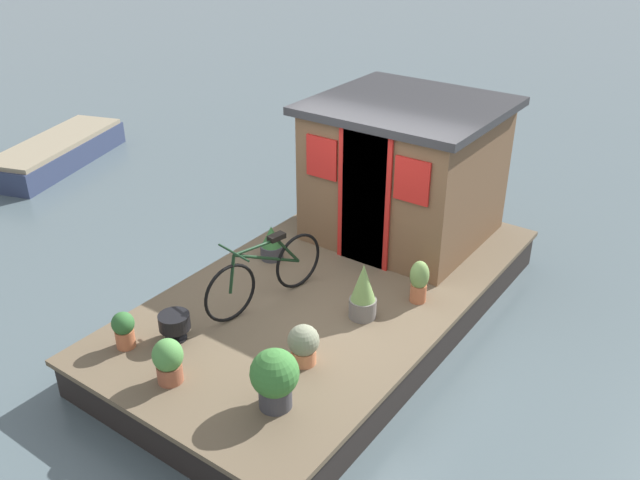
{
  "coord_description": "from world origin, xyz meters",
  "views": [
    {
      "loc": [
        -5.53,
        -3.82,
        4.66
      ],
      "look_at": [
        -0.2,
        0.0,
        1.18
      ],
      "focal_mm": 37.72,
      "sensor_mm": 36.0,
      "label": 1
    }
  ],
  "objects_px": {
    "potted_plant_mint": "(272,243)",
    "dinghy_boat": "(57,152)",
    "potted_plant_thyme": "(168,360)",
    "potted_plant_rosemary": "(275,377)",
    "houseboat_cabin": "(405,170)",
    "potted_plant_geranium": "(124,329)",
    "potted_plant_basil": "(304,344)",
    "potted_plant_sage": "(419,281)",
    "charcoal_grill": "(174,323)",
    "potted_plant_fern": "(363,292)",
    "bicycle": "(266,273)"
  },
  "relations": [
    {
      "from": "houseboat_cabin",
      "to": "bicycle",
      "type": "distance_m",
      "value": 2.46
    },
    {
      "from": "potted_plant_mint",
      "to": "dinghy_boat",
      "type": "xyz_separation_m",
      "value": [
        1.09,
        6.07,
        -0.45
      ]
    },
    {
      "from": "potted_plant_fern",
      "to": "dinghy_boat",
      "type": "bearing_deg",
      "value": 78.8
    },
    {
      "from": "houseboat_cabin",
      "to": "potted_plant_geranium",
      "type": "height_order",
      "value": "houseboat_cabin"
    },
    {
      "from": "potted_plant_basil",
      "to": "charcoal_grill",
      "type": "xyz_separation_m",
      "value": [
        -0.46,
        1.31,
        -0.02
      ]
    },
    {
      "from": "potted_plant_thyme",
      "to": "charcoal_grill",
      "type": "distance_m",
      "value": 0.67
    },
    {
      "from": "bicycle",
      "to": "potted_plant_sage",
      "type": "relative_size",
      "value": 3.21
    },
    {
      "from": "potted_plant_fern",
      "to": "potted_plant_mint",
      "type": "relative_size",
      "value": 1.45
    },
    {
      "from": "houseboat_cabin",
      "to": "potted_plant_rosemary",
      "type": "relative_size",
      "value": 3.82
    },
    {
      "from": "potted_plant_rosemary",
      "to": "potted_plant_mint",
      "type": "distance_m",
      "value": 2.72
    },
    {
      "from": "potted_plant_geranium",
      "to": "potted_plant_fern",
      "type": "bearing_deg",
      "value": -41.98
    },
    {
      "from": "potted_plant_sage",
      "to": "dinghy_boat",
      "type": "distance_m",
      "value": 8.1
    },
    {
      "from": "dinghy_boat",
      "to": "potted_plant_basil",
      "type": "bearing_deg",
      "value": -108.34
    },
    {
      "from": "houseboat_cabin",
      "to": "potted_plant_basil",
      "type": "xyz_separation_m",
      "value": [
        -3.0,
        -0.6,
        -0.69
      ]
    },
    {
      "from": "potted_plant_mint",
      "to": "dinghy_boat",
      "type": "height_order",
      "value": "potted_plant_mint"
    },
    {
      "from": "houseboat_cabin",
      "to": "dinghy_boat",
      "type": "relative_size",
      "value": 0.72
    },
    {
      "from": "potted_plant_sage",
      "to": "potted_plant_rosemary",
      "type": "distance_m",
      "value": 2.3
    },
    {
      "from": "potted_plant_basil",
      "to": "potted_plant_fern",
      "type": "height_order",
      "value": "potted_plant_fern"
    },
    {
      "from": "potted_plant_fern",
      "to": "potted_plant_geranium",
      "type": "bearing_deg",
      "value": 138.02
    },
    {
      "from": "potted_plant_thyme",
      "to": "potted_plant_mint",
      "type": "bearing_deg",
      "value": 16.62
    },
    {
      "from": "bicycle",
      "to": "potted_plant_basil",
      "type": "bearing_deg",
      "value": -122.28
    },
    {
      "from": "potted_plant_mint",
      "to": "charcoal_grill",
      "type": "height_order",
      "value": "potted_plant_mint"
    },
    {
      "from": "potted_plant_thyme",
      "to": "potted_plant_geranium",
      "type": "bearing_deg",
      "value": 81.74
    },
    {
      "from": "potted_plant_sage",
      "to": "dinghy_boat",
      "type": "bearing_deg",
      "value": 83.64
    },
    {
      "from": "houseboat_cabin",
      "to": "potted_plant_sage",
      "type": "relative_size",
      "value": 4.44
    },
    {
      "from": "potted_plant_thyme",
      "to": "potted_plant_sage",
      "type": "relative_size",
      "value": 0.91
    },
    {
      "from": "potted_plant_thyme",
      "to": "dinghy_boat",
      "type": "height_order",
      "value": "potted_plant_thyme"
    },
    {
      "from": "houseboat_cabin",
      "to": "potted_plant_thyme",
      "type": "bearing_deg",
      "value": 176.23
    },
    {
      "from": "bicycle",
      "to": "dinghy_boat",
      "type": "bearing_deg",
      "value": 74.0
    },
    {
      "from": "potted_plant_basil",
      "to": "houseboat_cabin",
      "type": "bearing_deg",
      "value": 11.36
    },
    {
      "from": "potted_plant_geranium",
      "to": "potted_plant_mint",
      "type": "bearing_deg",
      "value": -1.27
    },
    {
      "from": "bicycle",
      "to": "potted_plant_rosemary",
      "type": "xyz_separation_m",
      "value": [
        -1.27,
        -1.16,
        -0.05
      ]
    },
    {
      "from": "bicycle",
      "to": "potted_plant_mint",
      "type": "bearing_deg",
      "value": 35.77
    },
    {
      "from": "potted_plant_thyme",
      "to": "houseboat_cabin",
      "type": "bearing_deg",
      "value": -3.77
    },
    {
      "from": "potted_plant_fern",
      "to": "charcoal_grill",
      "type": "distance_m",
      "value": 2.0
    },
    {
      "from": "potted_plant_rosemary",
      "to": "potted_plant_fern",
      "type": "distance_m",
      "value": 1.66
    },
    {
      "from": "potted_plant_basil",
      "to": "potted_plant_sage",
      "type": "height_order",
      "value": "potted_plant_sage"
    },
    {
      "from": "potted_plant_mint",
      "to": "bicycle",
      "type": "bearing_deg",
      "value": -144.23
    },
    {
      "from": "potted_plant_mint",
      "to": "dinghy_boat",
      "type": "relative_size",
      "value": 0.14
    },
    {
      "from": "houseboat_cabin",
      "to": "dinghy_boat",
      "type": "distance_m",
      "value": 7.15
    },
    {
      "from": "potted_plant_geranium",
      "to": "potted_plant_rosemary",
      "type": "xyz_separation_m",
      "value": [
        0.2,
        -1.8,
        0.11
      ]
    },
    {
      "from": "houseboat_cabin",
      "to": "potted_plant_basil",
      "type": "bearing_deg",
      "value": -168.64
    },
    {
      "from": "potted_plant_rosemary",
      "to": "charcoal_grill",
      "type": "bearing_deg",
      "value": 82.9
    },
    {
      "from": "potted_plant_mint",
      "to": "charcoal_grill",
      "type": "relative_size",
      "value": 1.37
    },
    {
      "from": "potted_plant_rosemary",
      "to": "potted_plant_thyme",
      "type": "bearing_deg",
      "value": 106.94
    },
    {
      "from": "potted_plant_thyme",
      "to": "potted_plant_mint",
      "type": "relative_size",
      "value": 1.04
    },
    {
      "from": "potted_plant_geranium",
      "to": "charcoal_grill",
      "type": "height_order",
      "value": "potted_plant_geranium"
    },
    {
      "from": "houseboat_cabin",
      "to": "charcoal_grill",
      "type": "distance_m",
      "value": 3.6
    },
    {
      "from": "bicycle",
      "to": "charcoal_grill",
      "type": "xyz_separation_m",
      "value": [
        -1.09,
        0.32,
        -0.17
      ]
    },
    {
      "from": "potted_plant_basil",
      "to": "potted_plant_sage",
      "type": "relative_size",
      "value": 0.83
    }
  ]
}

